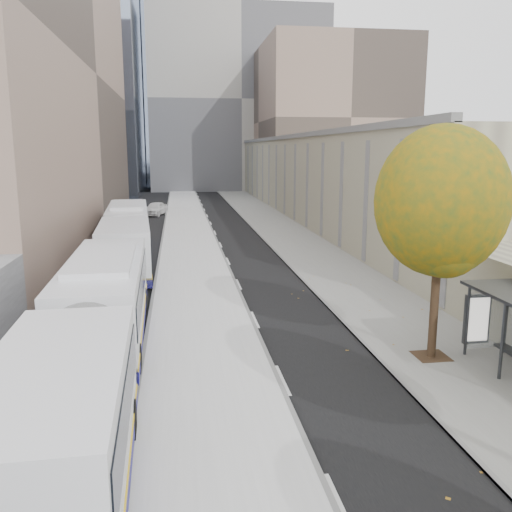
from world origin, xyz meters
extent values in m
cube|color=silver|center=(-3.88, 35.00, 0.07)|extent=(4.25, 150.00, 0.15)
cube|color=gray|center=(4.12, 35.00, 0.04)|extent=(4.75, 150.00, 0.08)
cube|color=gray|center=(15.50, 64.00, 4.00)|extent=(18.00, 92.00, 8.00)
cube|color=#A09C94|center=(6.00, 96.00, 15.00)|extent=(30.00, 18.00, 30.00)
cylinder|color=black|center=(3.60, 13.00, 1.70)|extent=(0.28, 0.28, 3.24)
sphere|color=#274E1A|center=(3.60, 13.00, 5.26)|extent=(4.20, 4.20, 4.20)
cube|color=silver|center=(-7.20, 12.41, 1.49)|extent=(3.12, 17.93, 2.98)
cube|color=black|center=(-7.20, 12.41, 2.03)|extent=(3.15, 17.22, 1.03)
cube|color=silver|center=(-7.88, 31.38, 1.51)|extent=(3.81, 18.21, 3.01)
cube|color=black|center=(-7.88, 31.38, 2.06)|extent=(3.82, 17.49, 1.04)
cube|color=#006B3B|center=(-7.88, 22.37, 1.15)|extent=(1.91, 0.19, 1.16)
imported|color=silver|center=(-7.04, 55.11, 0.72)|extent=(2.85, 4.52, 1.43)
camera|label=1|loc=(-4.63, -3.09, 6.86)|focal=38.00mm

